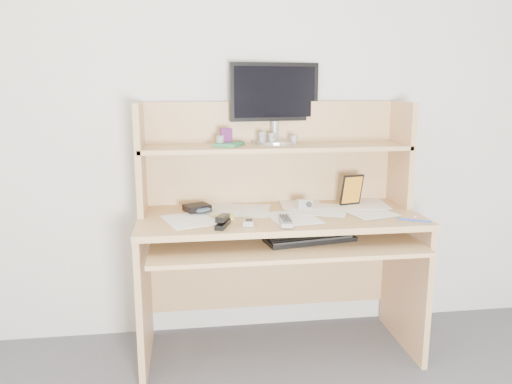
{
  "coord_description": "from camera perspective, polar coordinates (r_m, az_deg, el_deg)",
  "views": [
    {
      "loc": [
        -0.45,
        -0.9,
        1.37
      ],
      "look_at": [
        -0.13,
        1.43,
        0.88
      ],
      "focal_mm": 35.0,
      "sensor_mm": 36.0,
      "label": 1
    }
  ],
  "objects": [
    {
      "name": "desk",
      "position": [
        2.6,
        2.42,
        -3.31
      ],
      "size": [
        1.4,
        0.7,
        1.3
      ],
      "color": "tan",
      "rests_on": "floor"
    },
    {
      "name": "back_wall",
      "position": [
        2.74,
        1.62,
        9.28
      ],
      "size": [
        3.6,
        0.04,
        2.5
      ],
      "primitive_type": "cube",
      "color": "beige",
      "rests_on": "floor"
    },
    {
      "name": "tv_remote",
      "position": [
        2.33,
        3.39,
        -3.3
      ],
      "size": [
        0.07,
        0.19,
        0.02
      ],
      "primitive_type": "cube",
      "rotation": [
        0.0,
        0.0,
        -0.11
      ],
      "color": "gray",
      "rests_on": "paper_clutter"
    },
    {
      "name": "digital_camera",
      "position": [
        2.6,
        5.53,
        -1.37
      ],
      "size": [
        0.09,
        0.05,
        0.05
      ],
      "primitive_type": "cube",
      "rotation": [
        0.0,
        0.0,
        0.22
      ],
      "color": "#BABABC",
      "rests_on": "paper_clutter"
    },
    {
      "name": "chip_stack_c",
      "position": [
        2.62,
        4.34,
        5.98
      ],
      "size": [
        0.04,
        0.04,
        0.05
      ],
      "primitive_type": "cylinder",
      "rotation": [
        0.0,
        0.0,
        0.02
      ],
      "color": "black",
      "rests_on": "desk"
    },
    {
      "name": "blue_pen",
      "position": [
        2.47,
        17.65,
        -3.1
      ],
      "size": [
        0.14,
        0.08,
        0.01
      ],
      "primitive_type": "cylinder",
      "rotation": [
        1.57,
        0.0,
        1.04
      ],
      "color": "#173FB3",
      "rests_on": "paper_clutter"
    },
    {
      "name": "wallet",
      "position": [
        2.57,
        -6.77,
        -1.78
      ],
      "size": [
        0.15,
        0.14,
        0.03
      ],
      "primitive_type": "cube",
      "rotation": [
        0.0,
        0.0,
        0.45
      ],
      "color": "black",
      "rests_on": "paper_clutter"
    },
    {
      "name": "chip_stack_a",
      "position": [
        2.55,
        -4.12,
        5.85
      ],
      "size": [
        0.04,
        0.04,
        0.05
      ],
      "primitive_type": "cylinder",
      "rotation": [
        0.0,
        0.0,
        -0.07
      ],
      "color": "black",
      "rests_on": "desk"
    },
    {
      "name": "card_box",
      "position": [
        2.57,
        -3.44,
        6.3
      ],
      "size": [
        0.07,
        0.04,
        0.09
      ],
      "primitive_type": "cube",
      "rotation": [
        0.0,
        0.0,
        0.42
      ],
      "color": "#AA1F16",
      "rests_on": "desk"
    },
    {
      "name": "monitor",
      "position": [
        2.69,
        2.15,
        10.4
      ],
      "size": [
        0.49,
        0.24,
        0.42
      ],
      "rotation": [
        0.0,
        0.0,
        0.16
      ],
      "color": "#B6B6BB",
      "rests_on": "desk"
    },
    {
      "name": "stapler",
      "position": [
        2.28,
        -3.81,
        -3.26
      ],
      "size": [
        0.09,
        0.15,
        0.05
      ],
      "primitive_type": "cube",
      "rotation": [
        0.0,
        0.0,
        -0.33
      ],
      "color": "black",
      "rests_on": "paper_clutter"
    },
    {
      "name": "paper_clutter",
      "position": [
        2.5,
        2.76,
        -2.49
      ],
      "size": [
        1.32,
        0.54,
        0.01
      ],
      "primitive_type": "cube",
      "color": "white",
      "rests_on": "desk"
    },
    {
      "name": "sticky_note_pad",
      "position": [
        2.44,
        -3.61,
        -2.84
      ],
      "size": [
        0.09,
        0.09,
        0.01
      ],
      "primitive_type": "cube",
      "rotation": [
        0.0,
        0.0,
        -0.07
      ],
      "color": "#FFEE43",
      "rests_on": "desk"
    },
    {
      "name": "chip_stack_d",
      "position": [
        2.6,
        0.72,
        6.15
      ],
      "size": [
        0.04,
        0.04,
        0.07
      ],
      "primitive_type": "cylinder",
      "rotation": [
        0.0,
        0.0,
        -0.08
      ],
      "color": "silver",
      "rests_on": "desk"
    },
    {
      "name": "keyboard",
      "position": [
        2.41,
        6.18,
        -5.29
      ],
      "size": [
        0.45,
        0.23,
        0.03
      ],
      "rotation": [
        0.0,
        0.0,
        0.18
      ],
      "color": "black",
      "rests_on": "desk"
    },
    {
      "name": "game_case",
      "position": [
        2.7,
        10.89,
        0.25
      ],
      "size": [
        0.12,
        0.04,
        0.17
      ],
      "primitive_type": "cube",
      "rotation": [
        0.0,
        0.0,
        0.24
      ],
      "color": "black",
      "rests_on": "paper_clutter"
    },
    {
      "name": "shelf_book",
      "position": [
        2.56,
        -3.16,
        5.48
      ],
      "size": [
        0.18,
        0.2,
        0.02
      ],
      "primitive_type": "cube",
      "rotation": [
        0.0,
        0.0,
        -0.41
      ],
      "color": "#34844A",
      "rests_on": "desk"
    },
    {
      "name": "flip_phone",
      "position": [
        2.31,
        -0.84,
        -3.33
      ],
      "size": [
        0.06,
        0.1,
        0.02
      ],
      "primitive_type": "cube",
      "rotation": [
        0.0,
        0.0,
        -0.16
      ],
      "color": "#A6A6A8",
      "rests_on": "paper_clutter"
    },
    {
      "name": "chip_stack_b",
      "position": [
        2.61,
        1.85,
        6.11
      ],
      "size": [
        0.04,
        0.04,
        0.06
      ],
      "primitive_type": "cylinder",
      "rotation": [
        0.0,
        0.0,
        0.01
      ],
      "color": "white",
      "rests_on": "desk"
    }
  ]
}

